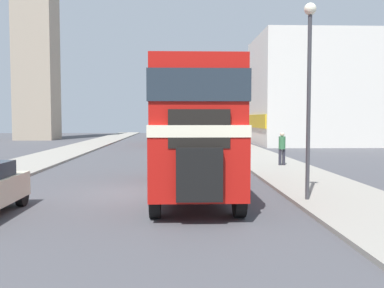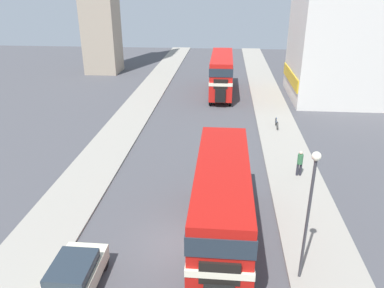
# 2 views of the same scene
# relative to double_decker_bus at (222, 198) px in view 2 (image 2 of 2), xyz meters

# --- Properties ---
(ground_plane) EXTENTS (120.00, 120.00, 0.00)m
(ground_plane) POSITION_rel_double_decker_bus_xyz_m (-2.04, -0.39, -2.48)
(ground_plane) COLOR #47474C
(sidewalk_right) EXTENTS (3.50, 120.00, 0.12)m
(sidewalk_right) POSITION_rel_double_decker_bus_xyz_m (4.71, -0.39, -2.42)
(sidewalk_right) COLOR gray
(sidewalk_right) RESTS_ON ground_plane
(sidewalk_left) EXTENTS (3.50, 120.00, 0.12)m
(sidewalk_left) POSITION_rel_double_decker_bus_xyz_m (-8.79, -0.39, -2.42)
(sidewalk_left) COLOR gray
(sidewalk_left) RESTS_ON ground_plane
(double_decker_bus) EXTENTS (2.49, 10.02, 4.15)m
(double_decker_bus) POSITION_rel_double_decker_bus_xyz_m (0.00, 0.00, 0.00)
(double_decker_bus) COLOR #B2140F
(double_decker_bus) RESTS_ON ground_plane
(bus_distant) EXTENTS (2.39, 11.00, 4.38)m
(bus_distant) POSITION_rel_double_decker_bus_xyz_m (-0.47, 26.94, 0.13)
(bus_distant) COLOR red
(bus_distant) RESTS_ON ground_plane
(car_parked_near) EXTENTS (1.83, 4.02, 1.40)m
(car_parked_near) POSITION_rel_double_decker_bus_xyz_m (-5.89, -3.93, -1.75)
(car_parked_near) COLOR beige
(car_parked_near) RESTS_ON ground_plane
(pedestrian_walking) EXTENTS (0.35, 0.35, 1.73)m
(pedestrian_walking) POSITION_rel_double_decker_bus_xyz_m (4.96, 7.13, -1.38)
(pedestrian_walking) COLOR #282833
(pedestrian_walking) RESTS_ON sidewalk_right
(bicycle_on_pavement) EXTENTS (0.05, 1.76, 0.78)m
(bicycle_on_pavement) POSITION_rel_double_decker_bus_xyz_m (4.56, 15.98, -2.00)
(bicycle_on_pavement) COLOR black
(bicycle_on_pavement) RESTS_ON sidewalk_right
(street_lamp) EXTENTS (0.36, 0.36, 5.86)m
(street_lamp) POSITION_rel_double_decker_bus_xyz_m (3.42, -2.25, 1.48)
(street_lamp) COLOR #38383D
(street_lamp) RESTS_ON sidewalk_right
(shop_building_block) EXTENTS (16.30, 10.12, 10.41)m
(shop_building_block) POSITION_rel_double_decker_bus_xyz_m (15.25, 26.32, 2.72)
(shop_building_block) COLOR silver
(shop_building_block) RESTS_ON ground_plane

